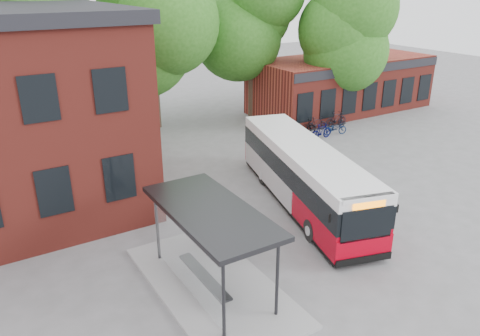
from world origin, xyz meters
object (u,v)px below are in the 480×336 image
bicycle_5 (317,124)px  bicycle_7 (336,119)px  bicycle_1 (285,130)px  bicycle_2 (302,127)px  bicycle_4 (335,128)px  bicycle_0 (282,132)px  bicycle_6 (337,123)px  city_bus (304,176)px  bicycle_3 (321,131)px  bus_shelter (212,249)px

bicycle_5 → bicycle_7: 1.74m
bicycle_1 → bicycle_7: bearing=-108.0°
bicycle_2 → bicycle_4: bicycle_2 is taller
bicycle_0 → bicycle_6: bicycle_6 is taller
bicycle_7 → bicycle_2: bearing=96.6°
bicycle_4 → bicycle_7: bicycle_7 is taller
city_bus → bicycle_1: bearing=73.3°
city_bus → bicycle_7: (9.56, 8.28, -0.84)m
bicycle_2 → bicycle_3: (0.47, -1.37, -0.00)m
bicycle_4 → bicycle_6: size_ratio=0.99×
bicycle_3 → bicycle_6: (2.26, 1.05, -0.07)m
bicycle_0 → bicycle_7: 4.70m
bicycle_3 → bicycle_7: bearing=-63.2°
bicycle_0 → bicycle_6: size_ratio=0.96×
bicycle_0 → bicycle_4: 3.59m
bicycle_1 → bicycle_3: size_ratio=0.90×
bicycle_6 → bicycle_2: bearing=77.4°
bicycle_4 → bicycle_6: (0.90, 0.85, 0.00)m
bicycle_2 → bicycle_3: bearing=-143.0°
bicycle_5 → bicycle_1: bearing=96.3°
city_bus → bicycle_0: (4.87, 8.14, -0.96)m
city_bus → bicycle_0: bearing=74.5°
bicycle_0 → bicycle_4: bicycle_4 is taller
city_bus → bicycle_4: city_bus is taller
bicycle_3 → bicycle_6: 2.49m
bicycle_3 → bicycle_7: (2.67, 1.56, 0.03)m
bicycle_1 → bicycle_4: 3.34m
city_bus → bicycle_5: bearing=62.0°
city_bus → bicycle_6: 12.04m
bicycle_6 → bicycle_4: bearing=127.3°
bicycle_0 → bicycle_2: bearing=-92.5°
bicycle_4 → city_bus: bearing=144.6°
bus_shelter → bicycle_2: size_ratio=3.69×
bus_shelter → bicycle_5: bus_shelter is taller
bicycle_2 → city_bus: bearing=159.7°
bicycle_7 → bicycle_3: bearing=123.5°
bicycle_0 → bicycle_2: size_ratio=0.83×
bicycle_7 → bicycle_0: bearing=94.9°
city_bus → bicycle_0: city_bus is taller
bicycle_5 → bicycle_7: (1.74, 0.00, 0.06)m
bus_shelter → city_bus: (6.45, 3.32, -0.08)m
bicycle_1 → bicycle_2: bearing=-118.6°
bus_shelter → bicycle_5: (14.27, 11.59, -0.98)m
bus_shelter → city_bus: bus_shelter is taller
bus_shelter → bicycle_6: bus_shelter is taller
bicycle_1 → bicycle_4: bearing=-132.2°
city_bus → bicycle_2: size_ratio=5.69×
bicycle_1 → bicycle_7: bicycle_7 is taller
city_bus → bicycle_4: (8.25, 6.92, -0.94)m
city_bus → bicycle_5: city_bus is taller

